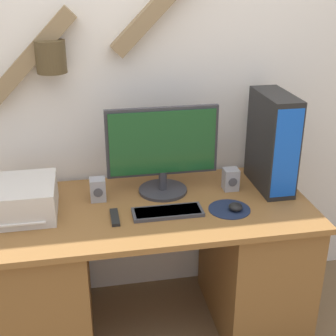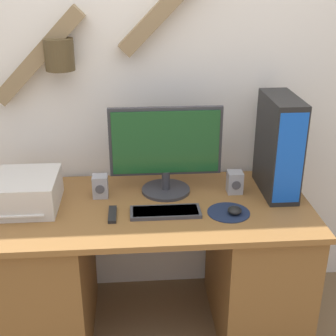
{
  "view_description": "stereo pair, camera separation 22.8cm",
  "coord_description": "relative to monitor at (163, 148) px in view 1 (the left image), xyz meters",
  "views": [
    {
      "loc": [
        -0.31,
        -1.67,
        1.88
      ],
      "look_at": [
        0.08,
        0.38,
        0.97
      ],
      "focal_mm": 50.0,
      "sensor_mm": 36.0,
      "label": 1
    },
    {
      "loc": [
        -0.08,
        -1.7,
        1.88
      ],
      "look_at": [
        0.08,
        0.38,
        0.97
      ],
      "focal_mm": 50.0,
      "sensor_mm": 36.0,
      "label": 2
    }
  ],
  "objects": [
    {
      "name": "monitor",
      "position": [
        0.0,
        0.0,
        0.0
      ],
      "size": [
        0.58,
        0.26,
        0.46
      ],
      "color": "#333338",
      "rests_on": "desk"
    },
    {
      "name": "remote_control",
      "position": [
        -0.28,
        -0.25,
        -0.24
      ],
      "size": [
        0.04,
        0.15,
        0.02
      ],
      "color": "black",
      "rests_on": "desk"
    },
    {
      "name": "mouse",
      "position": [
        0.31,
        -0.28,
        -0.22
      ],
      "size": [
        0.07,
        0.07,
        0.04
      ],
      "color": "black",
      "rests_on": "mousepad"
    },
    {
      "name": "speaker_right",
      "position": [
        0.36,
        -0.04,
        -0.19
      ],
      "size": [
        0.08,
        0.08,
        0.12
      ],
      "color": "#99999E",
      "rests_on": "desk"
    },
    {
      "name": "printer",
      "position": [
        -0.7,
        -0.12,
        -0.17
      ],
      "size": [
        0.31,
        0.35,
        0.16
      ],
      "color": "beige",
      "rests_on": "desk"
    },
    {
      "name": "computer_tower",
      "position": [
        0.58,
        -0.04,
        0.01
      ],
      "size": [
        0.15,
        0.38,
        0.51
      ],
      "color": "black",
      "rests_on": "desk"
    },
    {
      "name": "speaker_left",
      "position": [
        -0.34,
        -0.04,
        -0.19
      ],
      "size": [
        0.08,
        0.08,
        0.12
      ],
      "color": "#99999E",
      "rests_on": "desk"
    },
    {
      "name": "keyboard",
      "position": [
        -0.02,
        -0.25,
        -0.24
      ],
      "size": [
        0.34,
        0.13,
        0.02
      ],
      "color": "#3D3D42",
      "rests_on": "desk"
    },
    {
      "name": "desk",
      "position": [
        -0.08,
        -0.15,
        -0.62
      ],
      "size": [
        1.6,
        0.76,
        0.77
      ],
      "color": "brown",
      "rests_on": "ground_plane"
    },
    {
      "name": "mousepad",
      "position": [
        0.29,
        -0.26,
        -0.25
      ],
      "size": [
        0.21,
        0.21,
        0.0
      ],
      "color": "#19233D",
      "rests_on": "desk"
    },
    {
      "name": "wall_back",
      "position": [
        -0.08,
        0.28,
        0.34
      ],
      "size": [
        6.4,
        0.2,
        2.7
      ],
      "color": "white",
      "rests_on": "ground_plane"
    }
  ]
}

